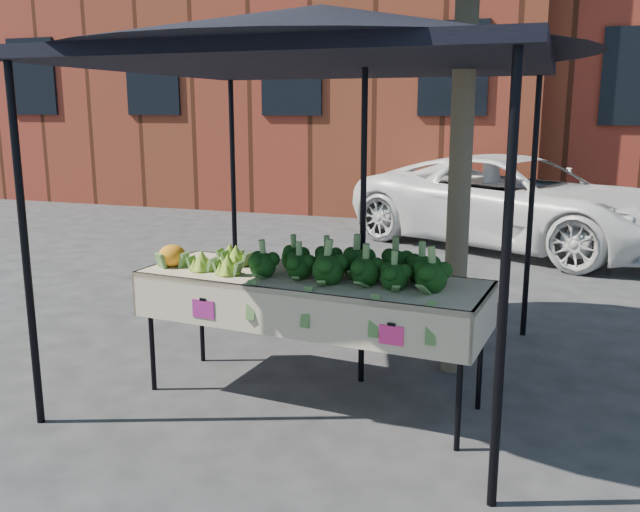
{
  "coord_description": "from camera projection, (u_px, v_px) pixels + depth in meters",
  "views": [
    {
      "loc": [
        1.35,
        -4.22,
        2.02
      ],
      "look_at": [
        -0.21,
        0.22,
        1.0
      ],
      "focal_mm": 38.22,
      "sensor_mm": 36.0,
      "label": 1
    }
  ],
  "objects": [
    {
      "name": "table",
      "position": [
        311.0,
        339.0,
        4.75
      ],
      "size": [
        2.46,
        0.99,
        0.9
      ],
      "color": "beige",
      "rests_on": "ground"
    },
    {
      "name": "street_tree",
      "position": [
        466.0,
        43.0,
        4.87
      ],
      "size": [
        2.52,
        2.52,
        4.97
      ],
      "primitive_type": null,
      "color": "#1E4C14",
      "rests_on": "ground"
    },
    {
      "name": "romanesco_cluster",
      "position": [
        225.0,
        254.0,
        4.88
      ],
      "size": [
        0.43,
        0.57,
        0.2
      ],
      "primitive_type": "ellipsoid",
      "color": "#86B637",
      "rests_on": "table"
    },
    {
      "name": "cauliflower_pair",
      "position": [
        172.0,
        254.0,
        4.93
      ],
      "size": [
        0.2,
        0.2,
        0.18
      ],
      "primitive_type": "ellipsoid",
      "color": "orange",
      "rests_on": "table"
    },
    {
      "name": "broccoli_heap",
      "position": [
        350.0,
        260.0,
        4.56
      ],
      "size": [
        1.37,
        0.57,
        0.26
      ],
      "primitive_type": "ellipsoid",
      "color": "#0F3310",
      "rests_on": "table"
    },
    {
      "name": "vehicle",
      "position": [
        524.0,
        79.0,
        9.66
      ],
      "size": [
        2.18,
        2.62,
        4.89
      ],
      "primitive_type": "imported",
      "rotation": [
        0.0,
        0.0,
        1.14
      ],
      "color": "white",
      "rests_on": "ground"
    },
    {
      "name": "ground",
      "position": [
        338.0,
        404.0,
        4.76
      ],
      "size": [
        90.0,
        90.0,
        0.0
      ],
      "primitive_type": "plane",
      "color": "#29292B"
    },
    {
      "name": "canopy",
      "position": [
        321.0,
        198.0,
        5.07
      ],
      "size": [
        3.16,
        3.16,
        2.74
      ],
      "primitive_type": null,
      "color": "black",
      "rests_on": "ground"
    },
    {
      "name": "building_left",
      "position": [
        295.0,
        5.0,
        16.49
      ],
      "size": [
        12.0,
        8.0,
        9.0
      ],
      "primitive_type": "cube",
      "color": "maroon",
      "rests_on": "ground"
    }
  ]
}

